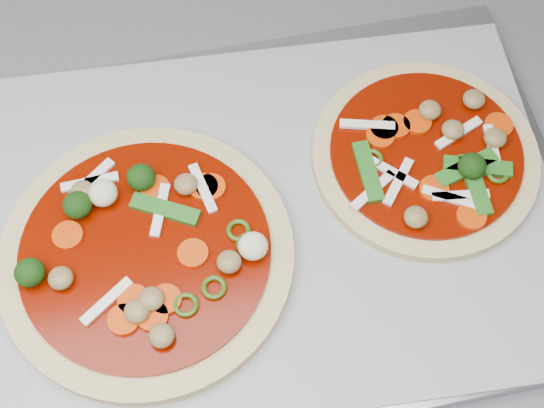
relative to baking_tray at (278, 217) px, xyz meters
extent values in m
cube|color=#949499|center=(0.00, 0.00, 0.00)|extent=(0.50, 0.38, 0.02)
cube|color=#A0A0A6|center=(0.00, 0.00, 0.01)|extent=(0.49, 0.36, 0.00)
cylinder|color=#D0BD72|center=(-0.11, -0.02, 0.02)|extent=(0.32, 0.32, 0.01)
cylinder|color=#701500|center=(-0.11, -0.02, 0.03)|extent=(0.27, 0.27, 0.00)
ellipsoid|color=olive|center=(-0.11, -0.10, 0.03)|extent=(0.02, 0.02, 0.01)
ellipsoid|color=#163A0D|center=(-0.20, -0.03, 0.04)|extent=(0.03, 0.03, 0.02)
cube|color=white|center=(-0.15, 0.05, 0.03)|extent=(0.04, 0.04, 0.00)
cube|color=white|center=(-0.15, 0.04, 0.03)|extent=(0.05, 0.01, 0.00)
cylinder|color=#D63A00|center=(-0.11, -0.08, 0.03)|extent=(0.04, 0.04, 0.00)
ellipsoid|color=olive|center=(-0.12, -0.08, 0.03)|extent=(0.03, 0.03, 0.01)
cylinder|color=#D63A00|center=(-0.06, 0.02, 0.03)|extent=(0.03, 0.03, 0.00)
cylinder|color=#D63A00|center=(-0.13, -0.08, 0.03)|extent=(0.03, 0.03, 0.00)
cube|color=white|center=(-0.06, 0.02, 0.03)|extent=(0.02, 0.05, 0.00)
ellipsoid|color=olive|center=(-0.16, 0.03, 0.03)|extent=(0.03, 0.03, 0.01)
ellipsoid|color=beige|center=(-0.03, -0.04, 0.04)|extent=(0.03, 0.03, 0.02)
ellipsoid|color=#163A0D|center=(-0.16, 0.02, 0.04)|extent=(0.03, 0.03, 0.02)
cylinder|color=#D63A00|center=(-0.08, -0.03, 0.03)|extent=(0.03, 0.03, 0.00)
cylinder|color=#D63A00|center=(-0.10, -0.07, 0.03)|extent=(0.03, 0.03, 0.00)
cube|color=white|center=(-0.15, -0.06, 0.03)|extent=(0.04, 0.04, 0.00)
cylinder|color=#D63A00|center=(-0.10, 0.03, 0.03)|extent=(0.03, 0.03, 0.00)
ellipsoid|color=#163A0D|center=(-0.11, 0.04, 0.04)|extent=(0.03, 0.03, 0.02)
ellipsoid|color=olive|center=(-0.05, -0.05, 0.03)|extent=(0.02, 0.02, 0.01)
cube|color=white|center=(-0.10, 0.01, 0.03)|extent=(0.02, 0.05, 0.00)
torus|color=#2A460D|center=(-0.06, -0.07, 0.03)|extent=(0.02, 0.02, 0.00)
ellipsoid|color=olive|center=(-0.11, -0.07, 0.03)|extent=(0.02, 0.02, 0.01)
ellipsoid|color=beige|center=(-0.14, 0.03, 0.04)|extent=(0.03, 0.03, 0.02)
cylinder|color=#D63A00|center=(-0.13, -0.06, 0.03)|extent=(0.03, 0.03, 0.00)
cylinder|color=#D63A00|center=(-0.17, 0.00, 0.03)|extent=(0.03, 0.03, 0.00)
torus|color=#2A460D|center=(-0.09, -0.08, 0.03)|extent=(0.03, 0.03, 0.00)
ellipsoid|color=olive|center=(-0.07, 0.03, 0.03)|extent=(0.03, 0.03, 0.01)
torus|color=#2A460D|center=(-0.03, -0.03, 0.03)|extent=(0.03, 0.03, 0.00)
ellipsoid|color=olive|center=(-0.18, -0.04, 0.03)|extent=(0.03, 0.03, 0.01)
cube|color=#266F1B|center=(-0.09, 0.01, 0.03)|extent=(0.06, 0.04, 0.00)
cylinder|color=#D63A00|center=(-0.05, 0.02, 0.03)|extent=(0.03, 0.03, 0.00)
torus|color=#2A460D|center=(-0.04, -0.02, 0.03)|extent=(0.03, 0.03, 0.00)
cylinder|color=#D0BD72|center=(0.14, 0.03, 0.02)|extent=(0.20, 0.20, 0.01)
cylinder|color=#701500|center=(0.14, 0.03, 0.02)|extent=(0.17, 0.17, 0.00)
cube|color=#266F1B|center=(0.16, 0.00, 0.03)|extent=(0.06, 0.03, 0.00)
cube|color=white|center=(0.15, -0.02, 0.03)|extent=(0.05, 0.01, 0.00)
cube|color=white|center=(0.17, 0.04, 0.03)|extent=(0.05, 0.03, 0.00)
cylinder|color=#D63A00|center=(0.13, 0.06, 0.03)|extent=(0.03, 0.03, 0.00)
torus|color=#2A460D|center=(0.19, -0.01, 0.03)|extent=(0.03, 0.03, 0.00)
ellipsoid|color=#163A0D|center=(0.17, 0.00, 0.03)|extent=(0.03, 0.03, 0.02)
cylinder|color=#D63A00|center=(0.15, -0.04, 0.03)|extent=(0.03, 0.03, 0.00)
cube|color=#266F1B|center=(0.08, 0.02, 0.03)|extent=(0.02, 0.06, 0.00)
cylinder|color=#D63A00|center=(0.10, 0.05, 0.03)|extent=(0.03, 0.03, 0.00)
ellipsoid|color=olive|center=(0.16, 0.04, 0.03)|extent=(0.03, 0.03, 0.01)
ellipsoid|color=olive|center=(0.15, 0.06, 0.03)|extent=(0.02, 0.02, 0.01)
cylinder|color=#D63A00|center=(0.20, 0.04, 0.03)|extent=(0.03, 0.03, 0.00)
cube|color=white|center=(0.14, -0.02, 0.03)|extent=(0.05, 0.03, 0.00)
cylinder|color=#D63A00|center=(0.11, 0.06, 0.03)|extent=(0.03, 0.03, 0.00)
torus|color=#2A460D|center=(0.09, 0.03, 0.03)|extent=(0.02, 0.02, 0.00)
ellipsoid|color=olive|center=(0.19, 0.03, 0.03)|extent=(0.02, 0.02, 0.01)
cube|color=white|center=(0.19, 0.02, 0.03)|extent=(0.01, 0.05, 0.00)
cylinder|color=#D63A00|center=(0.13, -0.01, 0.03)|extent=(0.04, 0.04, 0.00)
cube|color=white|center=(0.10, 0.00, 0.03)|extent=(0.04, 0.04, 0.00)
ellipsoid|color=olive|center=(0.11, -0.04, 0.03)|extent=(0.03, 0.03, 0.01)
cylinder|color=#D63A00|center=(0.10, 0.06, 0.03)|extent=(0.04, 0.04, 0.00)
cube|color=white|center=(0.09, 0.06, 0.03)|extent=(0.05, 0.02, 0.00)
cube|color=#266F1B|center=(0.17, 0.00, 0.03)|extent=(0.06, 0.03, 0.00)
cube|color=#266F1B|center=(0.17, -0.01, 0.03)|extent=(0.01, 0.06, 0.00)
ellipsoid|color=olive|center=(0.19, 0.07, 0.03)|extent=(0.03, 0.03, 0.01)
cube|color=white|center=(0.08, 0.00, 0.03)|extent=(0.04, 0.03, 0.00)
cube|color=white|center=(0.10, 0.01, 0.03)|extent=(0.04, 0.04, 0.00)
camera|label=1|loc=(-0.06, -0.28, 0.58)|focal=50.00mm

